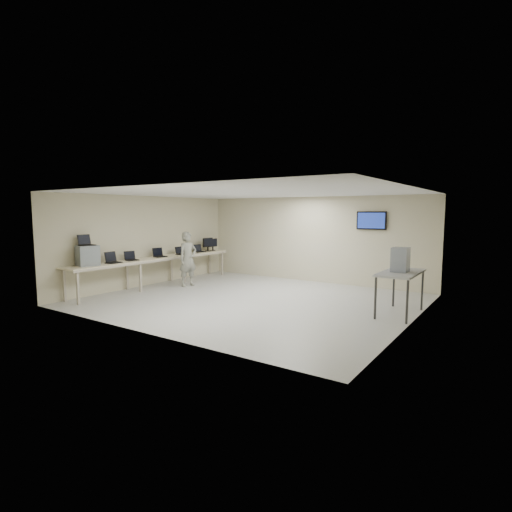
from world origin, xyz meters
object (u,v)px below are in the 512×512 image
Objects in this scene: equipment_box at (88,256)px; side_table at (401,275)px; workbench at (157,260)px; soldier at (188,259)px.

equipment_box is 0.33× the size of side_table.
soldier reaches higher than workbench.
workbench is at bearing 135.84° from soldier.
equipment_box is 3.00m from soldier.
equipment_box is (-0.06, -2.31, 0.34)m from workbench.
workbench is 2.34m from equipment_box.
soldier reaches higher than equipment_box.
side_table is at bearing 5.31° from workbench.
soldier reaches higher than side_table.
equipment_box is 7.84m from side_table.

